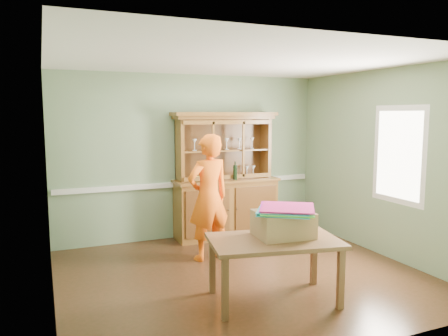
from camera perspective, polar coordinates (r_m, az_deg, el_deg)
name	(u,v)px	position (r m, az deg, el deg)	size (l,w,h in m)	color
floor	(242,275)	(5.78, 2.34, -13.81)	(4.50, 4.50, 0.00)	#422415
ceiling	(243,61)	(5.44, 2.49, 13.84)	(4.50, 4.50, 0.00)	white
wall_back	(192,157)	(7.29, -4.26, 1.49)	(4.50, 4.50, 0.00)	gray
wall_left	(48,182)	(4.94, -21.97, -1.71)	(4.00, 4.00, 0.00)	gray
wall_right	(383,163)	(6.71, 20.09, 0.58)	(4.00, 4.00, 0.00)	gray
wall_front	(345,200)	(3.75, 15.49, -4.10)	(4.50, 4.50, 0.00)	gray
chair_rail	(192,184)	(7.33, -4.17, -2.04)	(4.41, 0.05, 0.08)	silver
framed_map	(49,160)	(5.21, -21.89, 0.95)	(0.03, 0.60, 0.46)	#342514
window_panel	(398,155)	(6.46, 21.82, 1.61)	(0.03, 0.96, 1.36)	silver
china_hutch	(225,193)	(7.34, 0.17, -3.31)	(1.77, 0.59, 2.09)	brown
dining_table	(274,246)	(4.89, 6.56, -10.12)	(1.53, 1.08, 0.70)	brown
cardboard_box	(283,224)	(4.94, 7.72, -7.25)	(0.60, 0.48, 0.28)	#95734C
kite_stack	(285,210)	(4.87, 8.03, -5.40)	(0.77, 0.77, 0.06)	#29AFC6
person	(208,197)	(6.16, -2.04, -3.85)	(0.65, 0.43, 1.78)	#FF6310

